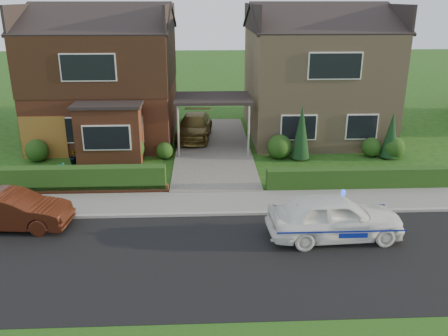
{
  "coord_description": "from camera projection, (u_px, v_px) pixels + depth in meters",
  "views": [
    {
      "loc": [
        -0.48,
        -12.53,
        7.48
      ],
      "look_at": [
        0.23,
        3.5,
        1.67
      ],
      "focal_mm": 38.0,
      "sensor_mm": 36.0,
      "label": 1
    }
  ],
  "objects": [
    {
      "name": "shrub_left_mid",
      "position": [
        130.0,
        148.0,
        22.68
      ],
      "size": [
        1.32,
        1.32,
        1.32
      ],
      "primitive_type": "sphere",
      "color": "#113511",
      "rests_on": "ground"
    },
    {
      "name": "shrub_left_near",
      "position": [
        165.0,
        151.0,
        23.11
      ],
      "size": [
        0.84,
        0.84,
        0.84
      ],
      "primitive_type": "sphere",
      "color": "#113511",
      "rests_on": "ground"
    },
    {
      "name": "house_right",
      "position": [
        315.0,
        69.0,
        26.48
      ],
      "size": [
        7.5,
        8.06,
        7.25
      ],
      "color": "#997F5D",
      "rests_on": "ground"
    },
    {
      "name": "shrub_right_near",
      "position": [
        279.0,
        147.0,
        23.1
      ],
      "size": [
        1.2,
        1.2,
        1.2
      ],
      "primitive_type": "sphere",
      "color": "#113511",
      "rests_on": "ground"
    },
    {
      "name": "house_left",
      "position": [
        106.0,
        68.0,
        25.86
      ],
      "size": [
        7.5,
        9.53,
        7.25
      ],
      "color": "brown",
      "rests_on": "ground"
    },
    {
      "name": "police_car",
      "position": [
        335.0,
        217.0,
        15.37
      ],
      "size": [
        4.02,
        4.47,
        1.66
      ],
      "rotation": [
        0.0,
        0.0,
        1.63
      ],
      "color": "white",
      "rests_on": "ground"
    },
    {
      "name": "hedge_right",
      "position": [
        356.0,
        189.0,
        19.61
      ],
      "size": [
        7.5,
        0.55,
        0.8
      ],
      "primitive_type": "cube",
      "color": "#113511",
      "rests_on": "ground"
    },
    {
      "name": "carport_link",
      "position": [
        213.0,
        99.0,
        23.72
      ],
      "size": [
        3.8,
        3.0,
        2.77
      ],
      "color": "black",
      "rests_on": "ground"
    },
    {
      "name": "conifer_b",
      "position": [
        391.0,
        137.0,
        22.97
      ],
      "size": [
        0.9,
        0.9,
        2.2
      ],
      "primitive_type": "cone",
      "color": "black",
      "rests_on": "ground"
    },
    {
      "name": "shrub_right_mid",
      "position": [
        371.0,
        147.0,
        23.43
      ],
      "size": [
        0.96,
        0.96,
        0.96
      ],
      "primitive_type": "sphere",
      "color": "#113511",
      "rests_on": "ground"
    },
    {
      "name": "conifer_a",
      "position": [
        301.0,
        134.0,
        22.71
      ],
      "size": [
        0.9,
        0.9,
        2.6
      ],
      "primitive_type": "cone",
      "color": "black",
      "rests_on": "ground"
    },
    {
      "name": "driveway_car",
      "position": [
        194.0,
        127.0,
        26.1
      ],
      "size": [
        2.18,
        4.51,
        1.27
      ],
      "primitive_type": "imported",
      "rotation": [
        0.0,
        0.0,
        -0.09
      ],
      "color": "brown",
      "rests_on": "driveway"
    },
    {
      "name": "potted_plant_b",
      "position": [
        74.0,
        157.0,
        22.39
      ],
      "size": [
        0.5,
        0.46,
        0.75
      ],
      "primitive_type": "imported",
      "rotation": [
        0.0,
        0.0,
        0.37
      ],
      "color": "gray",
      "rests_on": "ground"
    },
    {
      "name": "kerb",
      "position": [
        218.0,
        214.0,
        17.18
      ],
      "size": [
        60.0,
        0.16,
        0.12
      ],
      "primitive_type": "cube",
      "color": "#9E9993",
      "rests_on": "ground"
    },
    {
      "name": "potted_plant_a",
      "position": [
        63.0,
        171.0,
        20.57
      ],
      "size": [
        0.38,
        0.26,
        0.7
      ],
      "primitive_type": "imported",
      "rotation": [
        0.0,
        0.0,
        0.03
      ],
      "color": "gray",
      "rests_on": "ground"
    },
    {
      "name": "potted_plant_c",
      "position": [
        100.0,
        178.0,
        19.63
      ],
      "size": [
        0.51,
        0.51,
        0.84
      ],
      "primitive_type": "imported",
      "rotation": [
        0.0,
        0.0,
        1.49
      ],
      "color": "gray",
      "rests_on": "ground"
    },
    {
      "name": "garage_door",
      "position": [
        44.0,
        138.0,
        22.99
      ],
      "size": [
        2.2,
        0.1,
        2.1
      ],
      "primitive_type": "cube",
      "color": "brown",
      "rests_on": "ground"
    },
    {
      "name": "dwarf_wall",
      "position": [
        72.0,
        190.0,
        19.01
      ],
      "size": [
        7.7,
        0.25,
        0.36
      ],
      "primitive_type": "cube",
      "color": "brown",
      "rests_on": "ground"
    },
    {
      "name": "road",
      "position": [
        222.0,
        259.0,
        14.34
      ],
      "size": [
        60.0,
        6.0,
        0.02
      ],
      "primitive_type": "cube",
      "color": "black",
      "rests_on": "ground"
    },
    {
      "name": "shrub_left_far",
      "position": [
        37.0,
        151.0,
        22.72
      ],
      "size": [
        1.08,
        1.08,
        1.08
      ],
      "primitive_type": "sphere",
      "color": "#113511",
      "rests_on": "ground"
    },
    {
      "name": "hedge_left",
      "position": [
        74.0,
        193.0,
        19.21
      ],
      "size": [
        7.5,
        0.55,
        0.9
      ],
      "primitive_type": "cube",
      "color": "#113511",
      "rests_on": "ground"
    },
    {
      "name": "sidewalk",
      "position": [
        217.0,
        203.0,
        18.17
      ],
      "size": [
        60.0,
        2.0,
        0.1
      ],
      "primitive_type": "cube",
      "color": "slate",
      "rests_on": "ground"
    },
    {
      "name": "ground",
      "position": [
        222.0,
        259.0,
        14.34
      ],
      "size": [
        120.0,
        120.0,
        0.0
      ],
      "primitive_type": "plane",
      "color": "#174512",
      "rests_on": "ground"
    },
    {
      "name": "shrub_right_far",
      "position": [
        394.0,
        148.0,
        23.16
      ],
      "size": [
        1.08,
        1.08,
        1.08
      ],
      "primitive_type": "sphere",
      "color": "#113511",
      "rests_on": "ground"
    },
    {
      "name": "driveway",
      "position": [
        213.0,
        148.0,
        24.65
      ],
      "size": [
        3.8,
        12.0,
        0.12
      ],
      "primitive_type": "cube",
      "color": "#666059",
      "rests_on": "ground"
    },
    {
      "name": "street_car",
      "position": [
        12.0,
        211.0,
        16.08
      ],
      "size": [
        1.67,
        4.02,
        1.29
      ],
      "primitive_type": "imported",
      "rotation": [
        0.0,
        0.0,
        1.49
      ],
      "color": "#401A0D",
      "rests_on": "ground"
    }
  ]
}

